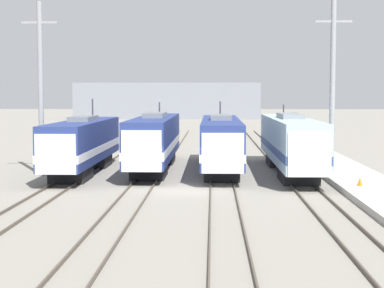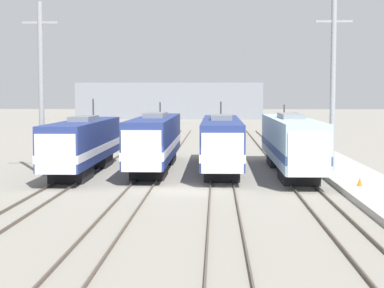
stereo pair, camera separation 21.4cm
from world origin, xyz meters
name	(u,v)px [view 1 (the left image)]	position (x,y,z in m)	size (l,w,h in m)	color
ground_plane	(181,190)	(0.00, 0.00, 0.00)	(400.00, 400.00, 0.00)	gray
rail_pair_far_left	(58,188)	(-7.52, 0.00, 0.07)	(1.51, 120.00, 0.15)	#4C4238
rail_pair_center_left	(140,188)	(-2.51, 0.00, 0.07)	(1.51, 120.00, 0.15)	#4C4238
rail_pair_center_right	(223,188)	(2.51, 0.00, 0.07)	(1.51, 120.00, 0.15)	#4C4238
rail_pair_far_right	(306,189)	(7.52, 0.00, 0.07)	(1.51, 120.00, 0.15)	#4C4238
locomotive_far_left	(82,144)	(-7.52, 7.39, 2.15)	(2.74, 16.87, 5.39)	black
locomotive_center_left	(154,141)	(-2.51, 9.76, 2.23)	(2.76, 18.90, 5.08)	black
locomotive_center_right	(221,142)	(2.51, 9.36, 2.17)	(2.83, 19.25, 5.15)	black
locomotive_far_right	(290,143)	(7.52, 7.97, 2.24)	(2.76, 19.47, 4.92)	#232326
catenary_tower_left	(41,87)	(-10.20, 6.42, 6.26)	(2.52, 0.38, 12.19)	gray
catenary_tower_right	(332,87)	(10.18, 6.42, 6.26)	(2.52, 0.38, 12.19)	gray
platform	(371,187)	(11.42, 0.00, 0.18)	(4.00, 120.00, 0.36)	#A8A59E
traffic_cone	(360,182)	(10.62, -0.48, 0.60)	(0.32, 0.32, 0.48)	orange
depot_building	(168,101)	(-8.49, 109.37, 4.11)	(42.13, 9.48, 8.21)	gray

